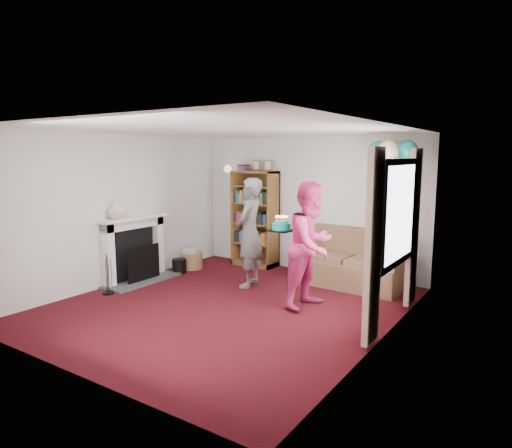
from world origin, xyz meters
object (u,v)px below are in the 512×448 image
Objects in this scene: sofa at (353,264)px; birthday_cake at (281,226)px; person_magenta at (312,245)px; bookcase at (256,219)px; person_striped at (250,233)px.

sofa is 1.71m from birthday_cake.
bookcase is at bearing 58.47° from person_magenta.
birthday_cake is (-0.57, -1.41, 0.77)m from sofa.
birthday_cake is (0.82, -0.36, 0.22)m from person_striped.
sofa is 0.97× the size of person_magenta.
sofa is at bearing -6.20° from bookcase.
birthday_cake is (-0.50, 0.01, 0.22)m from person_magenta.
person_magenta is at bearing -0.69° from birthday_cake.
person_striped reaches higher than sofa.
person_magenta is (1.32, -0.37, 0.00)m from person_striped.
sofa is 5.36× the size of birthday_cake.
sofa is 1.52m from person_magenta.
person_magenta reaches higher than birthday_cake.
sofa is (2.11, -0.23, -0.57)m from bookcase.
person_striped is (-1.39, -1.05, 0.55)m from sofa.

